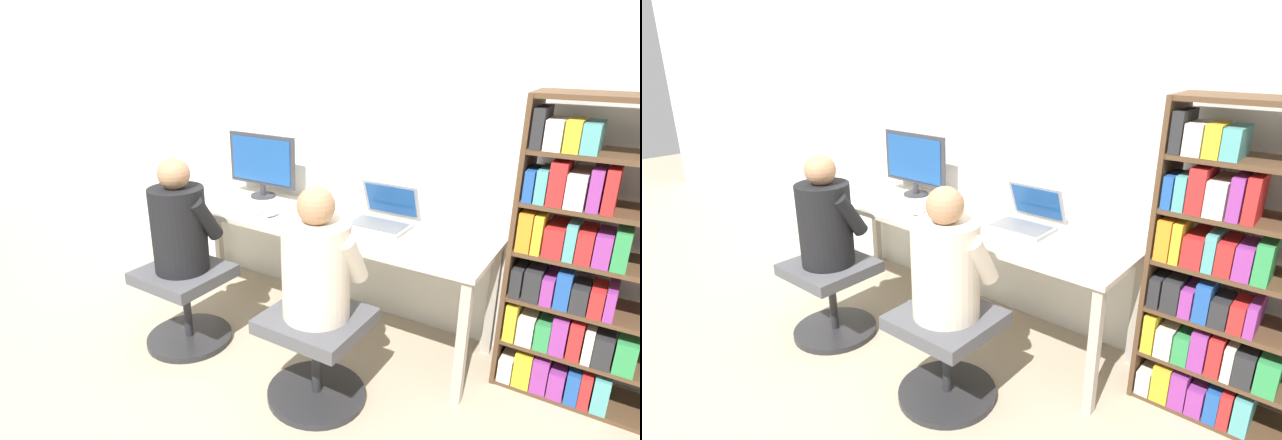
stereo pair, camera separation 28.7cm
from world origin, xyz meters
TOP-DOWN VIEW (x-y plane):
  - ground_plane at (0.00, 0.00)m, footprint 14.00×14.00m
  - wall_back at (0.00, 0.68)m, footprint 10.00×0.05m
  - desk at (0.00, 0.31)m, footprint 2.27×0.62m
  - desktop_monitor at (-0.53, 0.48)m, footprint 0.56×0.17m
  - laptop at (0.44, 0.43)m, footprint 0.36×0.34m
  - keyboard at (-0.50, 0.18)m, footprint 0.45×0.14m
  - computer_mouse_by_keyboard at (-0.20, 0.19)m, footprint 0.06×0.11m
  - office_chair_left at (-0.48, -0.32)m, footprint 0.51×0.51m
  - office_chair_right at (0.47, -0.32)m, footprint 0.51×0.51m
  - person_at_monitor at (-0.48, -0.31)m, footprint 0.39×0.34m
  - person_at_laptop at (0.47, -0.32)m, footprint 0.41×0.34m
  - bookshelf at (1.55, 0.42)m, footprint 0.92×0.32m

SIDE VIEW (x-z plane):
  - ground_plane at x=0.00m, z-range 0.00..0.00m
  - office_chair_left at x=-0.48m, z-range 0.04..0.53m
  - office_chair_right at x=0.47m, z-range 0.04..0.53m
  - desk at x=0.00m, z-range 0.30..1.02m
  - bookshelf at x=1.55m, z-range -0.08..1.46m
  - keyboard at x=-0.50m, z-range 0.72..0.75m
  - computer_mouse_by_keyboard at x=-0.20m, z-range 0.72..0.75m
  - person_at_laptop at x=0.47m, z-range 0.44..1.09m
  - person_at_monitor at x=-0.48m, z-range 0.44..1.11m
  - laptop at x=0.44m, z-range 0.65..0.90m
  - desktop_monitor at x=-0.53m, z-range 0.74..1.18m
  - wall_back at x=0.00m, z-range 0.00..2.60m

